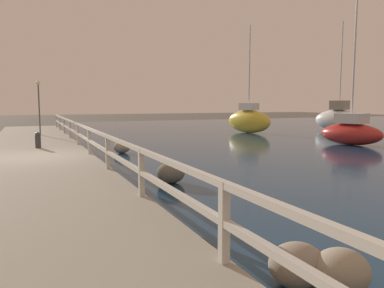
{
  "coord_description": "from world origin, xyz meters",
  "views": [
    {
      "loc": [
        -0.2,
        -13.19,
        2.08
      ],
      "look_at": [
        4.18,
        -3.19,
        0.89
      ],
      "focal_mm": 35.0,
      "sensor_mm": 36.0,
      "label": 1
    }
  ],
  "objects_px": {
    "sailboat_yellow": "(249,120)",
    "sailboat_white": "(339,119)",
    "dock_lamp": "(39,98)",
    "mooring_bollard": "(38,140)",
    "sailboat_red": "(351,131)"
  },
  "relations": [
    {
      "from": "mooring_bollard",
      "to": "dock_lamp",
      "type": "distance_m",
      "value": 6.65
    },
    {
      "from": "mooring_bollard",
      "to": "sailboat_red",
      "type": "bearing_deg",
      "value": -7.31
    },
    {
      "from": "sailboat_red",
      "to": "sailboat_white",
      "type": "distance_m",
      "value": 10.2
    },
    {
      "from": "sailboat_red",
      "to": "sailboat_white",
      "type": "height_order",
      "value": "sailboat_white"
    },
    {
      "from": "mooring_bollard",
      "to": "sailboat_white",
      "type": "xyz_separation_m",
      "value": [
        21.27,
        5.74,
        0.27
      ]
    },
    {
      "from": "sailboat_yellow",
      "to": "sailboat_red",
      "type": "xyz_separation_m",
      "value": [
        0.55,
        -8.66,
        -0.22
      ]
    },
    {
      "from": "mooring_bollard",
      "to": "dock_lamp",
      "type": "bearing_deg",
      "value": 87.66
    },
    {
      "from": "mooring_bollard",
      "to": "sailboat_red",
      "type": "height_order",
      "value": "sailboat_red"
    },
    {
      "from": "dock_lamp",
      "to": "sailboat_yellow",
      "type": "xyz_separation_m",
      "value": [
        13.67,
        0.38,
        -1.47
      ]
    },
    {
      "from": "mooring_bollard",
      "to": "sailboat_red",
      "type": "relative_size",
      "value": 0.08
    },
    {
      "from": "sailboat_yellow",
      "to": "dock_lamp",
      "type": "bearing_deg",
      "value": 167.81
    },
    {
      "from": "sailboat_yellow",
      "to": "sailboat_white",
      "type": "distance_m",
      "value": 7.41
    },
    {
      "from": "mooring_bollard",
      "to": "dock_lamp",
      "type": "xyz_separation_m",
      "value": [
        0.26,
        6.42,
        1.72
      ]
    },
    {
      "from": "mooring_bollard",
      "to": "sailboat_yellow",
      "type": "xyz_separation_m",
      "value": [
        13.93,
        6.8,
        0.25
      ]
    },
    {
      "from": "dock_lamp",
      "to": "sailboat_red",
      "type": "relative_size",
      "value": 0.38
    }
  ]
}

